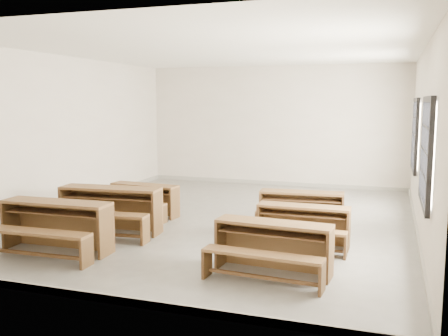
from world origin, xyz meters
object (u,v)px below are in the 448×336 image
(desk_set_2, at_px, (143,198))
(desk_set_5, at_px, (301,207))
(desk_set_1, at_px, (109,207))
(desk_set_3, at_px, (272,244))
(desk_set_4, at_px, (303,223))
(desk_set_0, at_px, (55,223))

(desk_set_2, xyz_separation_m, desk_set_5, (3.14, -0.00, 0.02))
(desk_set_1, distance_m, desk_set_3, 3.34)
(desk_set_1, distance_m, desk_set_2, 1.34)
(desk_set_3, relative_size, desk_set_4, 1.11)
(desk_set_1, bearing_deg, desk_set_3, -24.92)
(desk_set_3, relative_size, desk_set_5, 1.03)
(desk_set_3, bearing_deg, desk_set_2, 146.28)
(desk_set_4, distance_m, desk_set_5, 1.10)
(desk_set_2, bearing_deg, desk_set_3, -31.97)
(desk_set_1, height_order, desk_set_3, desk_set_1)
(desk_set_0, xyz_separation_m, desk_set_3, (3.32, 0.09, -0.05))
(desk_set_5, bearing_deg, desk_set_4, -83.74)
(desk_set_0, bearing_deg, desk_set_3, 0.29)
(desk_set_0, bearing_deg, desk_set_1, 80.35)
(desk_set_0, xyz_separation_m, desk_set_5, (3.27, 2.57, -0.06))
(desk_set_0, xyz_separation_m, desk_set_2, (0.14, 2.57, -0.08))
(desk_set_4, bearing_deg, desk_set_3, -96.56)
(desk_set_3, xyz_separation_m, desk_set_5, (-0.05, 2.47, -0.01))
(desk_set_1, height_order, desk_set_2, desk_set_1)
(desk_set_2, relative_size, desk_set_3, 0.93)
(desk_set_1, xyz_separation_m, desk_set_3, (3.14, -1.14, -0.06))
(desk_set_2, xyz_separation_m, desk_set_3, (3.18, -2.47, 0.03))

